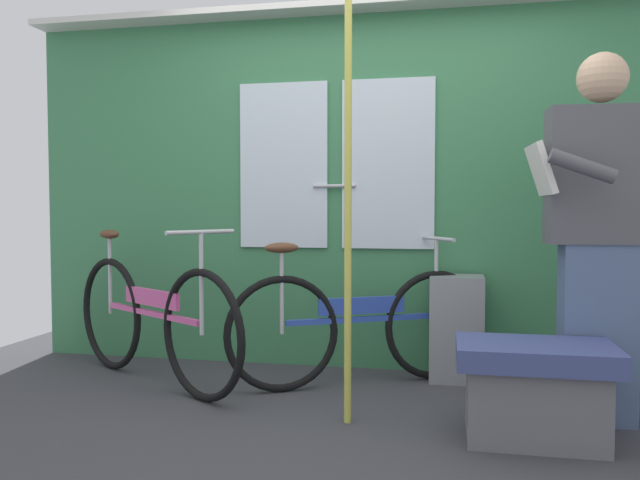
{
  "coord_description": "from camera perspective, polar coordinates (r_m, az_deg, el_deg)",
  "views": [
    {
      "loc": [
        0.54,
        -2.98,
        1.06
      ],
      "look_at": [
        -0.19,
        0.65,
        0.88
      ],
      "focal_mm": 35.8,
      "sensor_mm": 36.0,
      "label": 1
    }
  ],
  "objects": [
    {
      "name": "bicycle_leaning_behind",
      "position": [
        4.02,
        -14.85,
        -6.86
      ],
      "size": [
        1.51,
        0.99,
        0.95
      ],
      "rotation": [
        0.0,
        0.0,
        -0.57
      ],
      "color": "black",
      "rests_on": "ground_plane"
    },
    {
      "name": "train_door_wall",
      "position": [
        4.24,
        4.02,
        5.17
      ],
      "size": [
        4.63,
        0.28,
        2.37
      ],
      "color": "#387A4C",
      "rests_on": "ground_plane"
    },
    {
      "name": "handrail_pole",
      "position": [
        3.12,
        2.52,
        4.73
      ],
      "size": [
        0.04,
        0.04,
        2.33
      ],
      "primitive_type": "cylinder",
      "color": "#C6C14C",
      "rests_on": "ground_plane"
    },
    {
      "name": "bench_seat_corner",
      "position": [
        3.13,
        18.64,
        -12.53
      ],
      "size": [
        0.7,
        0.44,
        0.45
      ],
      "color": "#3D477F",
      "rests_on": "ground_plane"
    },
    {
      "name": "bicycle_near_door",
      "position": [
        3.85,
        3.63,
        -7.6
      ],
      "size": [
        1.48,
        0.85,
        0.89
      ],
      "rotation": [
        0.0,
        0.0,
        0.5
      ],
      "color": "black",
      "rests_on": "ground_plane"
    },
    {
      "name": "passenger_reading_newspaper",
      "position": [
        3.4,
        23.56,
        0.94
      ],
      "size": [
        0.6,
        0.53,
        1.81
      ],
      "rotation": [
        0.0,
        0.0,
        3.19
      ],
      "color": "slate",
      "rests_on": "ground_plane"
    },
    {
      "name": "ground_plane",
      "position": [
        3.21,
        1.12,
        -16.84
      ],
      "size": [
        5.63,
        4.07,
        0.04
      ],
      "primitive_type": "cube",
      "color": "#38383D"
    },
    {
      "name": "trash_bin_by_wall",
      "position": [
        4.06,
        12.1,
        -7.7
      ],
      "size": [
        0.32,
        0.28,
        0.65
      ],
      "primitive_type": "cube",
      "color": "gray",
      "rests_on": "ground_plane"
    }
  ]
}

